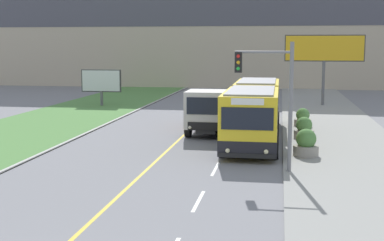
{
  "coord_description": "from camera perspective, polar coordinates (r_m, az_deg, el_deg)",
  "views": [
    {
      "loc": [
        5.29,
        -8.89,
        5.06
      ],
      "look_at": [
        1.1,
        16.49,
        1.4
      ],
      "focal_mm": 50.0,
      "sensor_mm": 36.0,
      "label": 1
    }
  ],
  "objects": [
    {
      "name": "planter_round_second",
      "position": [
        29.0,
        11.86,
        -0.93
      ],
      "size": [
        1.06,
        1.06,
        1.19
      ],
      "color": "gray",
      "rests_on": "sidewalk_right"
    },
    {
      "name": "apartment_block_background",
      "position": [
        66.42,
        4.9,
        12.55
      ],
      "size": [
        80.0,
        8.04,
        20.5
      ],
      "color": "#BCAD93",
      "rests_on": "ground_plane"
    },
    {
      "name": "planter_round_third",
      "position": [
        33.42,
        11.73,
        0.21
      ],
      "size": [
        1.03,
        1.03,
        1.13
      ],
      "color": "gray",
      "rests_on": "sidewalk_right"
    },
    {
      "name": "city_bus",
      "position": [
        28.97,
        6.67,
        0.98
      ],
      "size": [
        2.66,
        12.86,
        2.95
      ],
      "color": "yellow",
      "rests_on": "ground_plane"
    },
    {
      "name": "traffic_light_mast",
      "position": [
        21.15,
        8.62,
        3.29
      ],
      "size": [
        2.28,
        0.32,
        5.17
      ],
      "color": "slate",
      "rests_on": "ground_plane"
    },
    {
      "name": "billboard_small",
      "position": [
        45.08,
        -9.66,
        4.12
      ],
      "size": [
        3.38,
        0.24,
        3.03
      ],
      "color": "#59595B",
      "rests_on": "ground_plane"
    },
    {
      "name": "planter_round_near",
      "position": [
        24.59,
        12.07,
        -2.49
      ],
      "size": [
        1.14,
        1.14,
        1.24
      ],
      "color": "gray",
      "rests_on": "sidewalk_right"
    },
    {
      "name": "dump_truck",
      "position": [
        30.31,
        1.99,
        0.93
      ],
      "size": [
        2.46,
        6.87,
        2.56
      ],
      "color": "black",
      "rests_on": "ground_plane"
    },
    {
      "name": "billboard_large",
      "position": [
        45.5,
        13.94,
        7.26
      ],
      "size": [
        6.43,
        0.24,
        5.86
      ],
      "color": "#59595B",
      "rests_on": "ground_plane"
    }
  ]
}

